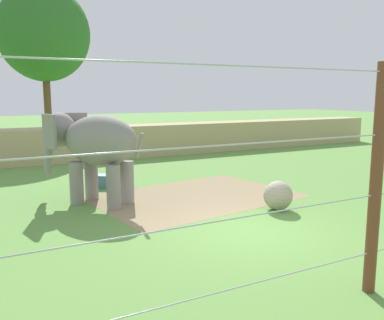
% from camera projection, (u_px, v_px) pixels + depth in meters
% --- Properties ---
extents(ground_plane, '(120.00, 120.00, 0.00)m').
position_uv_depth(ground_plane, '(247.00, 232.00, 9.73)').
color(ground_plane, '#609342').
extents(dirt_patch, '(6.68, 5.13, 0.01)m').
position_uv_depth(dirt_patch, '(195.00, 196.00, 13.10)').
color(dirt_patch, '#937F5B').
rests_on(dirt_patch, ground).
extents(embankment_wall, '(36.00, 1.80, 1.61)m').
position_uv_depth(embankment_wall, '(98.00, 143.00, 20.74)').
color(embankment_wall, tan).
rests_on(embankment_wall, ground).
extents(elephant, '(2.80, 3.15, 2.66)m').
position_uv_depth(elephant, '(93.00, 144.00, 12.07)').
color(elephant, gray).
rests_on(elephant, ground).
extents(enrichment_ball, '(0.82, 0.82, 0.82)m').
position_uv_depth(enrichment_ball, '(278.00, 196.00, 11.52)').
color(enrichment_ball, tan).
rests_on(enrichment_ball, ground).
extents(cable_fence, '(12.73, 0.20, 3.69)m').
position_uv_depth(cable_fence, '(375.00, 181.00, 6.50)').
color(cable_fence, brown).
rests_on(cable_fence, ground).
extents(feed_trough, '(1.44, 1.21, 0.44)m').
position_uv_depth(feed_trough, '(110.00, 181.00, 14.34)').
color(feed_trough, slate).
rests_on(feed_trough, ground).
extents(tree_far_left, '(5.51, 5.51, 9.77)m').
position_uv_depth(tree_far_left, '(44.00, 34.00, 25.09)').
color(tree_far_left, brown).
rests_on(tree_far_left, ground).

